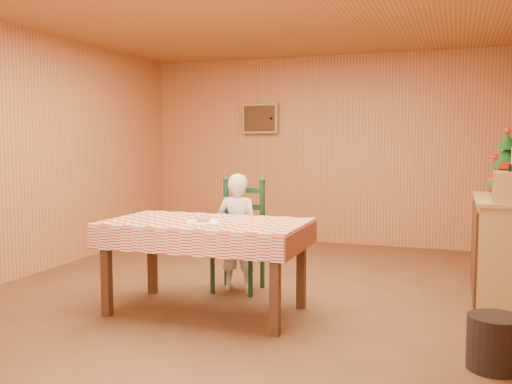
{
  "coord_description": "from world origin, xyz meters",
  "views": [
    {
      "loc": [
        1.78,
        -4.83,
        1.43
      ],
      "look_at": [
        0.0,
        0.2,
        0.95
      ],
      "focal_mm": 40.0,
      "sensor_mm": 36.0,
      "label": 1
    }
  ],
  "objects_px": {
    "christmas_tree": "(507,165)",
    "storage_bin": "(495,343)",
    "ladder_chair": "(240,238)",
    "shelf_unit": "(504,250)",
    "crate": "(512,187)",
    "seated_child": "(238,232)",
    "dining_table": "(206,231)"
  },
  "relations": [
    {
      "from": "christmas_tree",
      "to": "storage_bin",
      "type": "distance_m",
      "value": 2.19
    },
    {
      "from": "ladder_chair",
      "to": "shelf_unit",
      "type": "relative_size",
      "value": 0.87
    },
    {
      "from": "crate",
      "to": "christmas_tree",
      "type": "bearing_deg",
      "value": 90.0
    },
    {
      "from": "seated_child",
      "to": "storage_bin",
      "type": "relative_size",
      "value": 3.31
    },
    {
      "from": "christmas_tree",
      "to": "storage_bin",
      "type": "bearing_deg",
      "value": -95.15
    },
    {
      "from": "shelf_unit",
      "to": "crate",
      "type": "height_order",
      "value": "crate"
    },
    {
      "from": "crate",
      "to": "storage_bin",
      "type": "distance_m",
      "value": 1.56
    },
    {
      "from": "seated_child",
      "to": "crate",
      "type": "distance_m",
      "value": 2.43
    },
    {
      "from": "seated_child",
      "to": "storage_bin",
      "type": "height_order",
      "value": "seated_child"
    },
    {
      "from": "seated_child",
      "to": "crate",
      "type": "xyz_separation_m",
      "value": [
        2.38,
        0.04,
        0.49
      ]
    },
    {
      "from": "crate",
      "to": "storage_bin",
      "type": "bearing_deg",
      "value": -97.76
    },
    {
      "from": "crate",
      "to": "christmas_tree",
      "type": "xyz_separation_m",
      "value": [
        -0.0,
        0.65,
        0.16
      ]
    },
    {
      "from": "shelf_unit",
      "to": "dining_table",
      "type": "bearing_deg",
      "value": -153.72
    },
    {
      "from": "ladder_chair",
      "to": "shelf_unit",
      "type": "xyz_separation_m",
      "value": [
        2.37,
        0.38,
        -0.04
      ]
    },
    {
      "from": "seated_child",
      "to": "shelf_unit",
      "type": "distance_m",
      "value": 2.41
    },
    {
      "from": "christmas_tree",
      "to": "storage_bin",
      "type": "relative_size",
      "value": 1.82
    },
    {
      "from": "seated_child",
      "to": "crate",
      "type": "bearing_deg",
      "value": -179.06
    },
    {
      "from": "seated_child",
      "to": "storage_bin",
      "type": "distance_m",
      "value": 2.55
    },
    {
      "from": "christmas_tree",
      "to": "shelf_unit",
      "type": "bearing_deg",
      "value": -91.98
    },
    {
      "from": "dining_table",
      "to": "crate",
      "type": "height_order",
      "value": "crate"
    },
    {
      "from": "ladder_chair",
      "to": "crate",
      "type": "bearing_deg",
      "value": -0.44
    },
    {
      "from": "ladder_chair",
      "to": "shelf_unit",
      "type": "distance_m",
      "value": 2.4
    },
    {
      "from": "shelf_unit",
      "to": "seated_child",
      "type": "bearing_deg",
      "value": -169.5
    },
    {
      "from": "seated_child",
      "to": "christmas_tree",
      "type": "height_order",
      "value": "christmas_tree"
    },
    {
      "from": "dining_table",
      "to": "storage_bin",
      "type": "relative_size",
      "value": 4.87
    },
    {
      "from": "christmas_tree",
      "to": "ladder_chair",
      "type": "bearing_deg",
      "value": -165.11
    },
    {
      "from": "crate",
      "to": "seated_child",
      "type": "bearing_deg",
      "value": -179.06
    },
    {
      "from": "dining_table",
      "to": "ladder_chair",
      "type": "height_order",
      "value": "ladder_chair"
    },
    {
      "from": "storage_bin",
      "to": "ladder_chair",
      "type": "bearing_deg",
      "value": 149.67
    },
    {
      "from": "dining_table",
      "to": "seated_child",
      "type": "height_order",
      "value": "seated_child"
    },
    {
      "from": "dining_table",
      "to": "storage_bin",
      "type": "bearing_deg",
      "value": -12.83
    },
    {
      "from": "dining_table",
      "to": "crate",
      "type": "relative_size",
      "value": 5.52
    }
  ]
}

